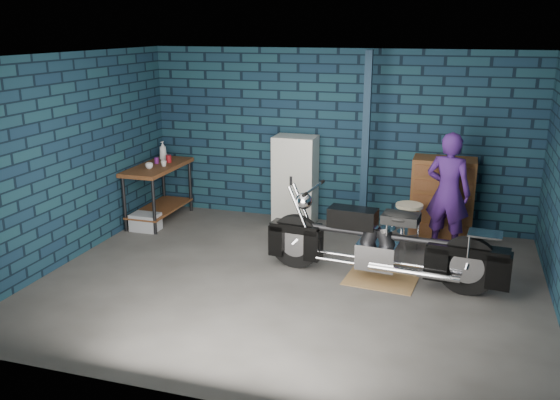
{
  "coord_description": "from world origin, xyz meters",
  "views": [
    {
      "loc": [
        1.86,
        -6.41,
        3.01
      ],
      "look_at": [
        -0.22,
        0.3,
        0.94
      ],
      "focal_mm": 38.0,
      "sensor_mm": 36.0,
      "label": 1
    }
  ],
  "objects_px": {
    "workbench": "(159,193)",
    "locker": "(295,180)",
    "storage_bin": "(146,222)",
    "tool_chest": "(442,198)",
    "person": "(448,193)",
    "shop_stool": "(408,228)",
    "motorcycle": "(383,238)"
  },
  "relations": [
    {
      "from": "storage_bin",
      "to": "tool_chest",
      "type": "relative_size",
      "value": 0.35
    },
    {
      "from": "workbench",
      "to": "shop_stool",
      "type": "distance_m",
      "value": 3.94
    },
    {
      "from": "person",
      "to": "storage_bin",
      "type": "distance_m",
      "value": 4.49
    },
    {
      "from": "motorcycle",
      "to": "tool_chest",
      "type": "xyz_separation_m",
      "value": [
        0.61,
        1.85,
        0.04
      ]
    },
    {
      "from": "storage_bin",
      "to": "locker",
      "type": "relative_size",
      "value": 0.3
    },
    {
      "from": "storage_bin",
      "to": "motorcycle",
      "type": "bearing_deg",
      "value": -12.27
    },
    {
      "from": "storage_bin",
      "to": "locker",
      "type": "height_order",
      "value": "locker"
    },
    {
      "from": "workbench",
      "to": "person",
      "type": "relative_size",
      "value": 0.84
    },
    {
      "from": "motorcycle",
      "to": "storage_bin",
      "type": "distance_m",
      "value": 3.82
    },
    {
      "from": "motorcycle",
      "to": "person",
      "type": "relative_size",
      "value": 1.51
    },
    {
      "from": "workbench",
      "to": "tool_chest",
      "type": "xyz_separation_m",
      "value": [
        4.34,
        0.54,
        0.14
      ]
    },
    {
      "from": "motorcycle",
      "to": "locker",
      "type": "xyz_separation_m",
      "value": [
        -1.63,
        1.85,
        0.14
      ]
    },
    {
      "from": "motorcycle",
      "to": "locker",
      "type": "height_order",
      "value": "locker"
    },
    {
      "from": "person",
      "to": "workbench",
      "type": "bearing_deg",
      "value": 13.96
    },
    {
      "from": "motorcycle",
      "to": "tool_chest",
      "type": "height_order",
      "value": "tool_chest"
    },
    {
      "from": "workbench",
      "to": "motorcycle",
      "type": "height_order",
      "value": "motorcycle"
    },
    {
      "from": "workbench",
      "to": "shop_stool",
      "type": "relative_size",
      "value": 2.07
    },
    {
      "from": "locker",
      "to": "tool_chest",
      "type": "xyz_separation_m",
      "value": [
        2.24,
        0.0,
        -0.1
      ]
    },
    {
      "from": "tool_chest",
      "to": "shop_stool",
      "type": "relative_size",
      "value": 1.75
    },
    {
      "from": "tool_chest",
      "to": "motorcycle",
      "type": "bearing_deg",
      "value": -108.26
    },
    {
      "from": "storage_bin",
      "to": "workbench",
      "type": "bearing_deg",
      "value": 92.29
    },
    {
      "from": "person",
      "to": "motorcycle",
      "type": "bearing_deg",
      "value": 76.02
    },
    {
      "from": "tool_chest",
      "to": "person",
      "type": "bearing_deg",
      "value": -81.39
    },
    {
      "from": "storage_bin",
      "to": "locker",
      "type": "bearing_deg",
      "value": 26.5
    },
    {
      "from": "storage_bin",
      "to": "tool_chest",
      "type": "distance_m",
      "value": 4.47
    },
    {
      "from": "motorcycle",
      "to": "shop_stool",
      "type": "relative_size",
      "value": 3.71
    },
    {
      "from": "motorcycle",
      "to": "person",
      "type": "height_order",
      "value": "person"
    },
    {
      "from": "workbench",
      "to": "locker",
      "type": "bearing_deg",
      "value": 14.36
    },
    {
      "from": "workbench",
      "to": "motorcycle",
      "type": "bearing_deg",
      "value": -19.3
    },
    {
      "from": "workbench",
      "to": "person",
      "type": "xyz_separation_m",
      "value": [
        4.42,
        -0.01,
        0.38
      ]
    },
    {
      "from": "person",
      "to": "shop_stool",
      "type": "height_order",
      "value": "person"
    },
    {
      "from": "workbench",
      "to": "storage_bin",
      "type": "xyz_separation_m",
      "value": [
        0.02,
        -0.5,
        -0.32
      ]
    }
  ]
}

